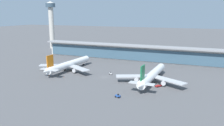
# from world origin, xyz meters

# --- Properties ---
(ground_plane) EXTENTS (1200.00, 1200.00, 0.00)m
(ground_plane) POSITION_xyz_m (0.00, 0.00, 0.00)
(ground_plane) COLOR #515154
(airliner_left_stand) EXTENTS (46.77, 60.89, 16.21)m
(airliner_left_stand) POSITION_xyz_m (-33.91, 6.38, 5.10)
(airliner_left_stand) COLOR white
(airliner_left_stand) RESTS_ON ground
(airliner_centre_stand) EXTENTS (46.82, 60.83, 16.21)m
(airliner_centre_stand) POSITION_xyz_m (34.90, -0.26, 5.10)
(airliner_centre_stand) COLOR white
(airliner_centre_stand) RESTS_ON ground
(service_truck_near_nose_red) EXTENTS (4.74, 6.49, 2.70)m
(service_truck_near_nose_red) POSITION_xyz_m (40.99, -6.93, 0.81)
(service_truck_near_nose_red) COLOR #B21E1E
(service_truck_near_nose_red) RESTS_ON ground
(service_truck_under_wing_blue) EXTENTS (3.17, 2.31, 2.05)m
(service_truck_under_wing_blue) POSITION_xyz_m (23.89, -34.40, 0.87)
(service_truck_under_wing_blue) COLOR #234C9E
(service_truck_under_wing_blue) RESTS_ON ground
(service_truck_mid_apron_white) EXTENTS (2.97, 3.33, 2.05)m
(service_truck_mid_apron_white) POSITION_xyz_m (1.56, 8.40, 0.87)
(service_truck_mid_apron_white) COLOR silver
(service_truck_mid_apron_white) RESTS_ON ground
(terminal_building) EXTENTS (189.92, 12.80, 15.20)m
(terminal_building) POSITION_xyz_m (0.00, 66.78, 7.87)
(terminal_building) COLOR beige
(terminal_building) RESTS_ON ground
(control_tower) EXTENTS (12.00, 12.00, 65.09)m
(control_tower) POSITION_xyz_m (-121.56, 102.74, 35.59)
(control_tower) COLOR beige
(control_tower) RESTS_ON ground
(safety_cone_alpha) EXTENTS (0.62, 0.62, 0.70)m
(safety_cone_alpha) POSITION_xyz_m (-26.42, -11.59, 0.32)
(safety_cone_alpha) COLOR orange
(safety_cone_alpha) RESTS_ON ground
(safety_cone_bravo) EXTENTS (0.62, 0.62, 0.70)m
(safety_cone_bravo) POSITION_xyz_m (-39.20, -12.09, 0.32)
(safety_cone_bravo) COLOR orange
(safety_cone_bravo) RESTS_ON ground
(safety_cone_charlie) EXTENTS (0.62, 0.62, 0.70)m
(safety_cone_charlie) POSITION_xyz_m (-32.85, -10.20, 0.32)
(safety_cone_charlie) COLOR orange
(safety_cone_charlie) RESTS_ON ground
(safety_cone_delta) EXTENTS (0.62, 0.62, 0.70)m
(safety_cone_delta) POSITION_xyz_m (-39.08, -12.51, 0.32)
(safety_cone_delta) COLOR orange
(safety_cone_delta) RESTS_ON ground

